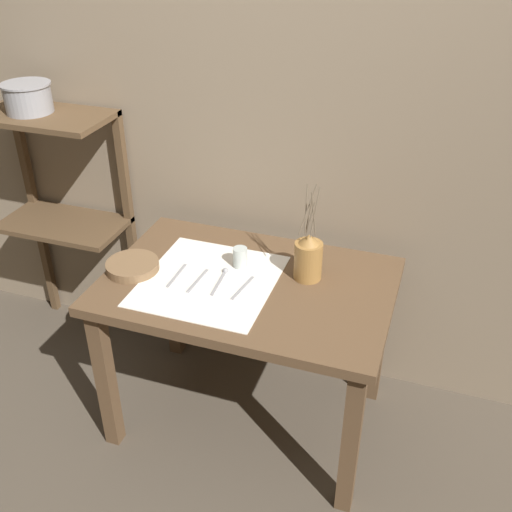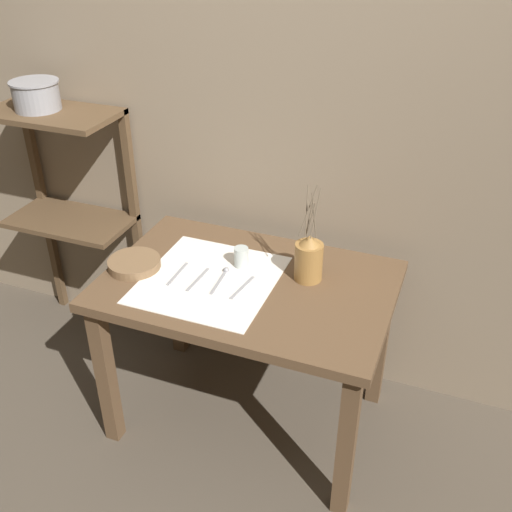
{
  "view_description": "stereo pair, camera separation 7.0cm",
  "coord_description": "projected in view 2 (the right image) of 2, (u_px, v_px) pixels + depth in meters",
  "views": [
    {
      "loc": [
        0.64,
        -1.77,
        1.98
      ],
      "look_at": [
        0.03,
        0.0,
        0.83
      ],
      "focal_mm": 42.0,
      "sensor_mm": 36.0,
      "label": 1
    },
    {
      "loc": [
        0.71,
        -1.75,
        1.98
      ],
      "look_at": [
        0.03,
        0.0,
        0.83
      ],
      "focal_mm": 42.0,
      "sensor_mm": 36.0,
      "label": 2
    }
  ],
  "objects": [
    {
      "name": "spoon_inner",
      "position": [
        224.0,
        274.0,
        2.3
      ],
      "size": [
        0.03,
        0.18,
        0.02
      ],
      "color": "#939399",
      "rests_on": "wooden_table"
    },
    {
      "name": "wooden_table",
      "position": [
        248.0,
        303.0,
        2.33
      ],
      "size": [
        1.1,
        0.73,
        0.71
      ],
      "color": "brown",
      "rests_on": "ground_plane"
    },
    {
      "name": "wooden_bowl",
      "position": [
        134.0,
        264.0,
        2.34
      ],
      "size": [
        0.21,
        0.21,
        0.04
      ],
      "color": "brown",
      "rests_on": "wooden_table"
    },
    {
      "name": "linen_cloth",
      "position": [
        210.0,
        279.0,
        2.28
      ],
      "size": [
        0.49,
        0.52,
        0.0
      ],
      "color": "white",
      "rests_on": "wooden_table"
    },
    {
      "name": "glass_tumbler_near",
      "position": [
        241.0,
        257.0,
        2.34
      ],
      "size": [
        0.06,
        0.06,
        0.08
      ],
      "color": "#B7C1BC",
      "rests_on": "wooden_table"
    },
    {
      "name": "knife_center",
      "position": [
        177.0,
        274.0,
        2.31
      ],
      "size": [
        0.01,
        0.17,
        0.0
      ],
      "color": "#939399",
      "rests_on": "wooden_table"
    },
    {
      "name": "wooden_shelf_unit",
      "position": [
        69.0,
        183.0,
        2.76
      ],
      "size": [
        0.57,
        0.32,
        1.18
      ],
      "color": "brown",
      "rests_on": "ground_plane"
    },
    {
      "name": "fork_outer",
      "position": [
        198.0,
        279.0,
        2.27
      ],
      "size": [
        0.02,
        0.17,
        0.0
      ],
      "color": "#939399",
      "rests_on": "wooden_table"
    },
    {
      "name": "stone_wall_back",
      "position": [
        291.0,
        119.0,
        2.4
      ],
      "size": [
        7.0,
        0.06,
        2.4
      ],
      "color": "gray",
      "rests_on": "ground_plane"
    },
    {
      "name": "metal_pot_large",
      "position": [
        36.0,
        94.0,
        2.53
      ],
      "size": [
        0.21,
        0.21,
        0.12
      ],
      "color": "#939399",
      "rests_on": "wooden_shelf_unit"
    },
    {
      "name": "ground_plane",
      "position": [
        249.0,
        415.0,
        2.65
      ],
      "size": [
        12.0,
        12.0,
        0.0
      ],
      "primitive_type": "plane",
      "color": "brown"
    },
    {
      "name": "fork_inner",
      "position": [
        241.0,
        287.0,
        2.23
      ],
      "size": [
        0.04,
        0.17,
        0.0
      ],
      "color": "#939399",
      "rests_on": "wooden_table"
    },
    {
      "name": "pitcher_with_flowers",
      "position": [
        309.0,
        259.0,
        2.24
      ],
      "size": [
        0.11,
        0.11,
        0.39
      ],
      "color": "olive",
      "rests_on": "wooden_table"
    }
  ]
}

